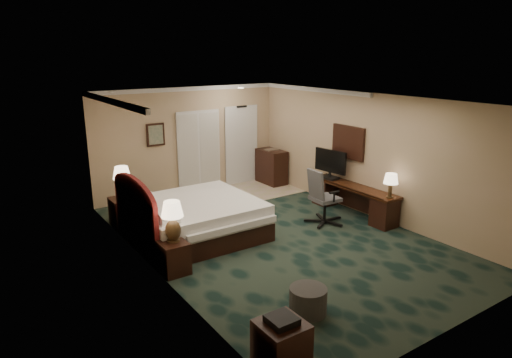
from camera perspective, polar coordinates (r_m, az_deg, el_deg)
floor at (r=9.05m, az=2.54°, el=-7.37°), size 5.00×7.50×0.00m
ceiling at (r=8.37m, az=2.76°, el=9.90°), size 5.00×7.50×0.00m
wall_back at (r=11.75m, az=-8.37°, el=4.76°), size 5.00×0.00×2.70m
wall_front at (r=6.18m, az=24.02°, el=-6.48°), size 5.00×0.00×2.70m
wall_left at (r=7.44m, az=-12.99°, el=-1.84°), size 0.00×7.50×2.70m
wall_right at (r=10.26m, az=13.93°, el=2.89°), size 0.00×7.50×2.70m
crown_molding at (r=8.37m, az=2.76°, el=9.56°), size 5.00×7.50×0.10m
tile_patch at (r=11.78m, az=-2.36°, el=-1.81°), size 3.20×1.70×0.01m
headboard at (r=8.56m, az=-14.82°, el=-4.24°), size 0.12×2.00×1.40m
entry_door at (r=12.52m, az=-1.86°, el=4.19°), size 1.02×0.06×2.18m
closet_doors at (r=11.89m, az=-7.15°, el=3.45°), size 1.20×0.06×2.10m
wall_art at (r=11.32m, az=-12.45°, el=5.43°), size 0.45×0.06×0.55m
wall_mirror at (r=10.60m, az=11.45°, el=4.53°), size 0.05×0.95×0.75m
bed at (r=9.07m, az=-7.49°, el=-4.97°), size 2.30×2.13×0.73m
nightstand_near at (r=7.73m, az=-10.29°, el=-9.61°), size 0.43×0.49×0.54m
nightstand_far at (r=9.99m, az=-16.27°, el=-3.95°), size 0.47×0.54×0.59m
lamp_near at (r=7.53m, az=-10.38°, el=-5.25°), size 0.40×0.40×0.69m
lamp_far at (r=9.77m, az=-16.36°, el=-0.45°), size 0.42×0.42×0.69m
bed_bench at (r=9.56m, az=-1.95°, el=-4.67°), size 0.92×1.36×0.44m
ottoman at (r=6.62m, az=6.52°, el=-14.84°), size 0.70×0.70×0.38m
side_table at (r=5.59m, az=3.19°, el=-19.97°), size 0.52×0.52×0.57m
desk at (r=10.43m, az=12.02°, el=-2.61°), size 0.50×2.30×0.66m
tv at (r=10.74m, az=9.26°, el=1.83°), size 0.18×0.89×0.69m
desk_lamp at (r=9.61m, az=16.46°, el=-0.80°), size 0.31×0.31×0.52m
desk_chair at (r=9.71m, az=8.65°, el=-2.14°), size 0.74×0.70×1.20m
minibar at (r=12.59m, az=1.94°, el=1.54°), size 0.49×0.89×0.94m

